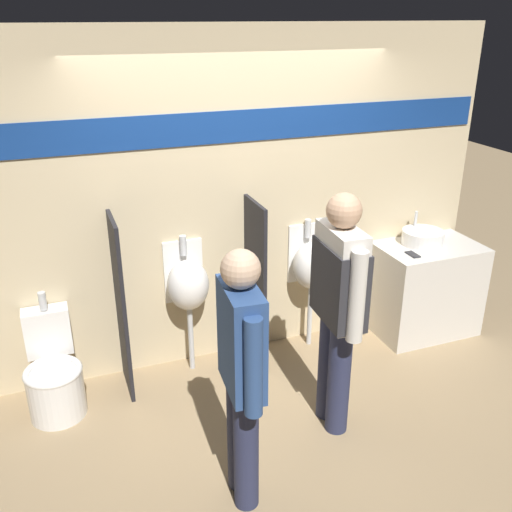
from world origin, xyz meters
name	(u,v)px	position (x,y,z in m)	size (l,w,h in m)	color
ground_plane	(263,383)	(0.00, 0.00, 0.00)	(16.00, 16.00, 0.00)	#997F5B
display_wall	(237,201)	(0.00, 0.60, 1.36)	(4.42, 0.07, 2.70)	beige
sink_counter	(425,289)	(1.70, 0.27, 0.42)	(0.91, 0.60, 0.85)	silver
sink_basin	(423,237)	(1.65, 0.33, 0.92)	(0.37, 0.37, 0.27)	white
cell_phone	(413,254)	(1.43, 0.15, 0.86)	(0.07, 0.14, 0.01)	#232328
divider_near_counter	(121,307)	(-1.02, 0.35, 0.71)	(0.03, 0.44, 1.42)	black
divider_mid	(255,285)	(0.06, 0.35, 0.71)	(0.03, 0.44, 1.42)	black
urinal_near_counter	(188,285)	(-0.48, 0.43, 0.77)	(0.34, 0.30, 1.16)	silver
urinal_far	(311,265)	(0.60, 0.43, 0.77)	(0.34, 0.30, 1.16)	silver
toilet	(54,377)	(-1.57, 0.25, 0.28)	(0.42, 0.58, 0.88)	white
person_in_vest	(339,298)	(0.29, -0.61, 1.01)	(0.25, 0.61, 1.74)	#282D4C
person_with_lanyard	(242,371)	(-0.54, -1.02, 0.91)	(0.22, 0.57, 1.64)	#282D4C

